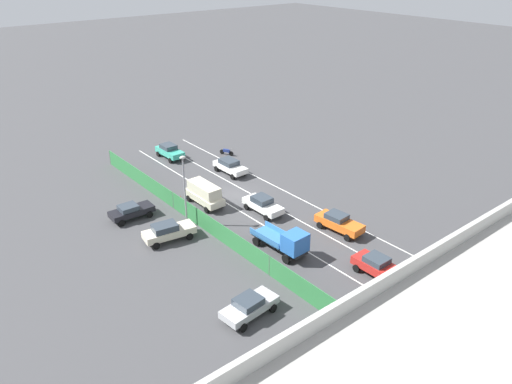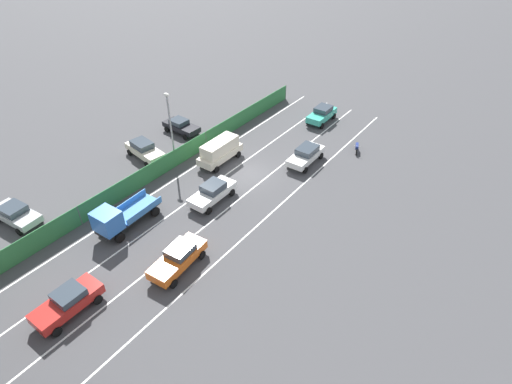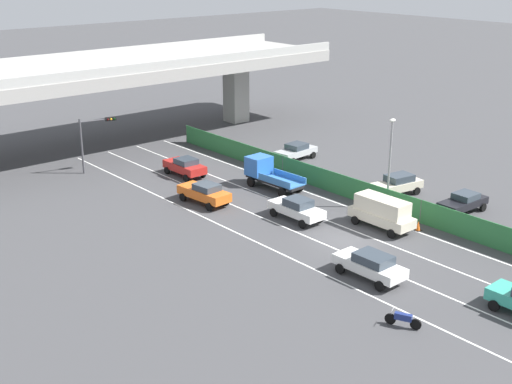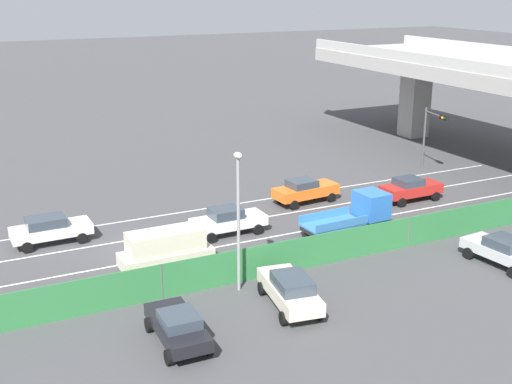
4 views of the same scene
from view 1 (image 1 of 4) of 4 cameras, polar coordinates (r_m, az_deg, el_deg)
The scene contains 20 objects.
ground_plane at distance 53.25m, azimuth -2.71°, elevation -0.30°, with size 300.00×300.00×0.00m, color #424244.
lane_line_left_edge at distance 51.93m, azimuth 5.75°, elevation -1.12°, with size 0.14×48.39×0.01m, color silver.
lane_line_mid_left at distance 49.90m, azimuth 3.06°, elevation -2.20°, with size 0.14×48.39×0.01m, color silver.
lane_line_mid_right at distance 48.02m, azimuth 0.14°, elevation -3.37°, with size 0.14×48.39×0.01m, color silver.
lane_line_right_edge at distance 46.29m, azimuth -3.01°, elevation -4.62°, with size 0.14×48.39×0.01m, color silver.
green_fence at distance 45.09m, azimuth -4.60°, elevation -4.26°, with size 0.10×44.49×1.79m.
car_hatchback_white at distance 58.07m, azimuth -2.98°, elevation 2.99°, with size 2.07×4.56×1.62m.
car_taxi_teal at distance 63.30m, azimuth -9.81°, elevation 4.64°, with size 2.03×4.29×1.70m.
car_taxi_orange at distance 46.67m, azimuth 9.41°, elevation -3.41°, with size 2.27×4.74×1.67m.
car_sedan_white at distance 49.23m, azimuth 0.77°, elevation -1.40°, with size 2.00×4.52×1.66m.
car_sedan_red at distance 41.20m, azimuth 13.75°, elevation -8.20°, with size 2.02×4.34×1.64m.
car_van_cream at distance 50.89m, azimuth -5.91°, elevation -0.11°, with size 2.02×4.85×2.27m.
flatbed_truck_blue at distance 42.49m, azimuth 3.57°, elevation -5.70°, with size 2.36×5.53×2.44m.
motorcycle at distance 63.56m, azimuth -3.37°, elevation 4.62°, with size 0.96×1.82×0.93m.
parked_sedan_dark at distance 49.63m, azimuth -14.05°, elevation -2.09°, with size 4.26×2.04×1.49m.
parked_sedan_cream at distance 45.28m, azimuth -9.97°, elevation -4.41°, with size 4.82×2.51×1.69m.
parked_wagon_silver at distance 36.17m, azimuth -0.78°, elevation -12.83°, with size 4.47×2.35×1.55m.
traffic_light at distance 41.34m, azimuth 25.55°, elevation -5.76°, with size 3.31×0.96×4.96m.
street_lamp at distance 45.98m, azimuth -8.16°, elevation 0.90°, with size 0.60×0.36×7.00m.
traffic_cone at distance 52.10m, azimuth -8.58°, elevation -0.79°, with size 0.47×0.47×0.72m.
Camera 1 is at (28.15, 38.61, 23.50)m, focal length 35.12 mm.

